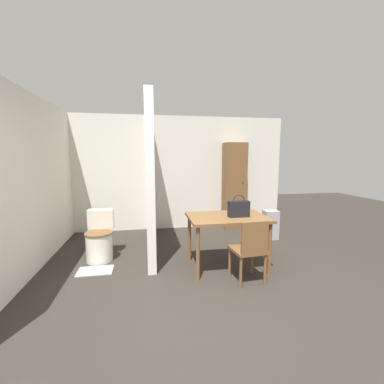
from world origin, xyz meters
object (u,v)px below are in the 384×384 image
object	(u,v)px
dining_table	(227,222)
toilet	(100,239)
handbag	(239,209)
space_heater	(270,225)
wooden_cabinet	(234,186)
wooden_chair	(250,248)

from	to	relation	value
dining_table	toilet	bearing A→B (deg)	161.60
handbag	space_heater	xyz separation A→B (m)	(1.10, 1.17, -0.60)
space_heater	wooden_cabinet	bearing A→B (deg)	115.56
space_heater	toilet	bearing A→B (deg)	-171.48
space_heater	handbag	bearing A→B (deg)	-133.47
dining_table	wooden_cabinet	distance (m)	2.19
wooden_chair	wooden_cabinet	size ratio (longest dim) A/B	0.44
toilet	space_heater	world-z (taller)	toilet
toilet	handbag	distance (m)	2.22
wooden_chair	space_heater	world-z (taller)	wooden_chair
dining_table	wooden_cabinet	bearing A→B (deg)	68.22
toilet	handbag	world-z (taller)	handbag
handbag	wooden_cabinet	bearing A→B (deg)	72.32
wooden_cabinet	space_heater	xyz separation A→B (m)	(0.44, -0.92, -0.68)
dining_table	handbag	world-z (taller)	handbag
dining_table	handbag	xyz separation A→B (m)	(0.14, -0.07, 0.20)
toilet	space_heater	xyz separation A→B (m)	(3.13, 0.47, -0.04)
handbag	wooden_cabinet	size ratio (longest dim) A/B	0.16
wooden_cabinet	space_heater	bearing A→B (deg)	-64.44
toilet	handbag	xyz separation A→B (m)	(2.03, -0.70, 0.56)
dining_table	space_heater	size ratio (longest dim) A/B	1.97
toilet	wooden_cabinet	distance (m)	3.10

